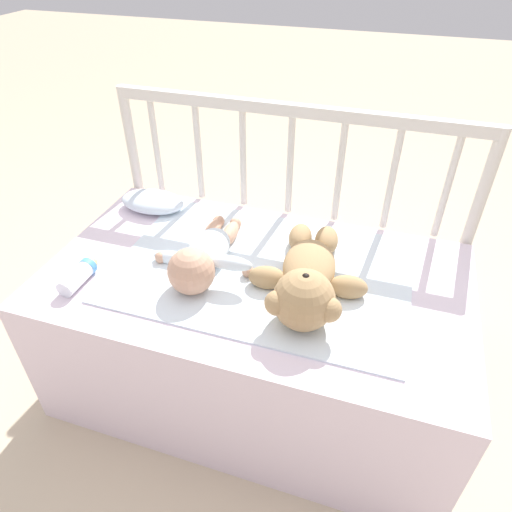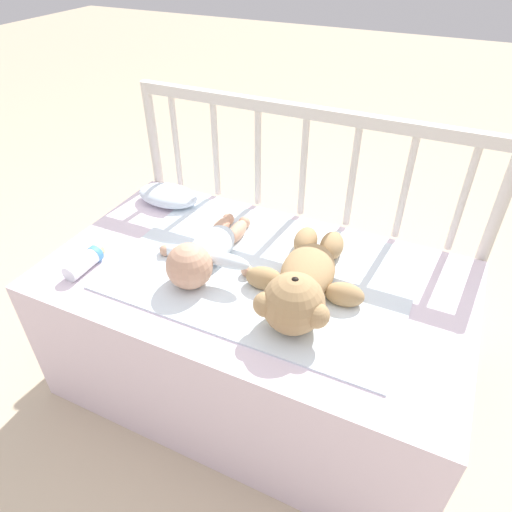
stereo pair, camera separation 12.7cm
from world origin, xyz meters
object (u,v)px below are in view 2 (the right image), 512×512
Objects in this scene: baby_bottle at (86,261)px; teddy_bear at (303,283)px; small_pillow at (168,196)px; baby at (205,252)px.

teddy_bear is at bearing 12.48° from baby_bottle.
baby is at bearing -40.46° from small_pillow.
baby is (-0.31, 0.02, -0.01)m from teddy_bear.
baby reaches higher than small_pillow.
small_pillow is at bearing 89.15° from baby_bottle.
baby_bottle is at bearing -167.52° from teddy_bear.
baby is 1.77× the size of small_pillow.
small_pillow is at bearing 155.54° from teddy_bear.
teddy_bear is 1.16× the size of baby.
teddy_bear is 0.31m from baby.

